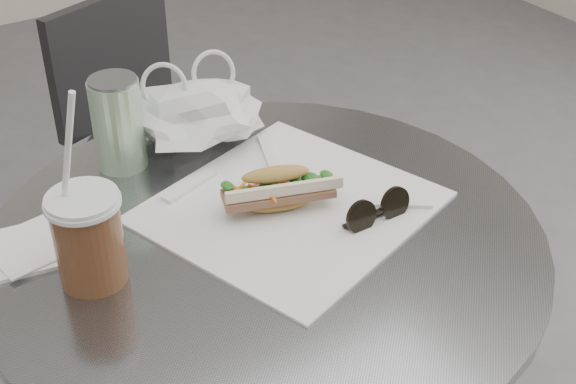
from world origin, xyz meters
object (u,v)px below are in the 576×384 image
cafe_table (268,374)px  sunglasses (377,212)px  drink_can (118,123)px  banh_mi (277,190)px  iced_coffee (88,237)px  chair_far (173,192)px

cafe_table → sunglasses: 0.33m
sunglasses → drink_can: (-0.23, 0.33, 0.05)m
cafe_table → banh_mi: banh_mi is taller
banh_mi → iced_coffee: iced_coffee is taller
chair_far → banh_mi: size_ratio=3.87×
chair_far → sunglasses: size_ratio=7.44×
banh_mi → sunglasses: (0.10, -0.10, -0.02)m
banh_mi → chair_far: bearing=97.9°
chair_far → iced_coffee: iced_coffee is taller
chair_far → sunglasses: (-0.02, -0.75, 0.40)m
chair_far → banh_mi: (-0.12, -0.65, 0.42)m
drink_can → chair_far: bearing=59.0°
chair_far → drink_can: bearing=38.2°
chair_far → iced_coffee: (-0.39, -0.65, 0.45)m
cafe_table → chair_far: bearing=76.9°
sunglasses → drink_can: 0.41m
sunglasses → drink_can: bearing=124.9°
banh_mi → sunglasses: size_ratio=1.92×
cafe_table → banh_mi: size_ratio=3.72×
drink_can → banh_mi: bearing=-59.4°
cafe_table → banh_mi: bearing=40.3°
iced_coffee → sunglasses: iced_coffee is taller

